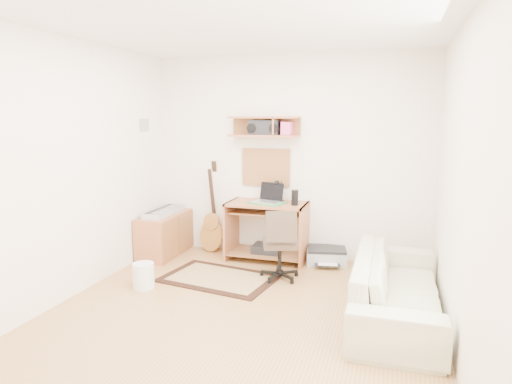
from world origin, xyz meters
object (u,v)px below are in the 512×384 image
(task_chair, at_px, (280,243))
(cabinet, at_px, (165,234))
(desk, at_px, (267,231))
(sofa, at_px, (397,277))
(printer, at_px, (326,256))

(task_chair, height_order, cabinet, task_chair)
(desk, relative_size, sofa, 0.52)
(task_chair, height_order, sofa, task_chair)
(printer, bearing_deg, task_chair, -132.14)
(printer, bearing_deg, cabinet, 176.35)
(desk, bearing_deg, cabinet, -172.71)
(sofa, bearing_deg, task_chair, 64.18)
(task_chair, bearing_deg, desk, 99.06)
(desk, xyz_separation_m, printer, (0.75, 0.09, -0.29))
(printer, relative_size, sofa, 0.25)
(desk, distance_m, sofa, 2.01)
(cabinet, distance_m, printer, 2.15)
(desk, distance_m, task_chair, 0.70)
(cabinet, bearing_deg, printer, 7.21)
(desk, height_order, sofa, sofa)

